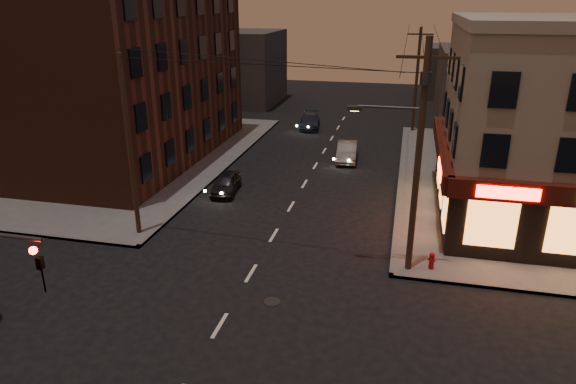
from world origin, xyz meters
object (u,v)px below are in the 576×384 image
(sedan_near, at_px, (226,183))
(sedan_mid, at_px, (347,151))
(sedan_far, at_px, (310,121))
(fire_hydrant, at_px, (432,260))

(sedan_near, bearing_deg, sedan_mid, 46.23)
(sedan_far, distance_m, fire_hydrant, 27.31)
(sedan_mid, relative_size, fire_hydrant, 5.17)
(sedan_near, xyz_separation_m, sedan_far, (1.91, 17.90, 0.03))
(sedan_near, bearing_deg, sedan_far, 77.60)
(sedan_mid, xyz_separation_m, sedan_far, (-4.64, 9.35, -0.04))
(sedan_mid, bearing_deg, sedan_near, -131.85)
(sedan_near, relative_size, sedan_mid, 0.87)
(sedan_far, height_order, fire_hydrant, sedan_far)
(sedan_near, relative_size, fire_hydrant, 4.50)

